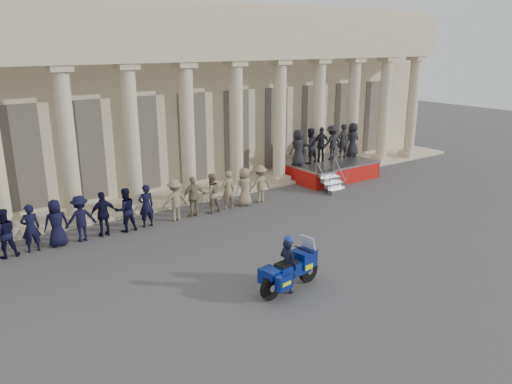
% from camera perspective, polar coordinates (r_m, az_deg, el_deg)
% --- Properties ---
extents(ground, '(90.00, 90.00, 0.00)m').
position_cam_1_polar(ground, '(16.38, 1.75, -8.93)').
color(ground, '#3F3F42').
rests_on(ground, ground).
extents(building, '(40.00, 12.50, 9.00)m').
position_cam_1_polar(building, '(28.09, -16.89, 10.79)').
color(building, '#BDAE8E').
rests_on(building, ground).
extents(officer_rank, '(19.36, 0.66, 1.74)m').
position_cam_1_polar(officer_rank, '(19.27, -22.21, -3.39)').
color(officer_rank, black).
rests_on(officer_rank, ground).
extents(reviewing_stand, '(4.92, 4.30, 2.80)m').
position_cam_1_polar(reviewing_stand, '(27.20, 8.08, 4.88)').
color(reviewing_stand, gray).
rests_on(reviewing_stand, ground).
extents(motorcycle, '(2.36, 1.06, 1.52)m').
position_cam_1_polar(motorcycle, '(14.94, 4.00, -8.82)').
color(motorcycle, black).
rests_on(motorcycle, ground).
extents(rider, '(0.49, 0.66, 1.77)m').
position_cam_1_polar(rider, '(14.76, 3.68, -8.20)').
color(rider, black).
rests_on(rider, ground).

